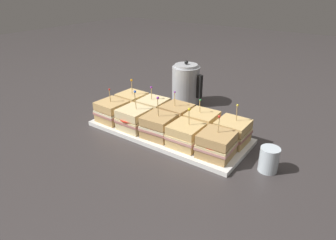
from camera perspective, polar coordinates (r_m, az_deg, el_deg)
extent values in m
plane|color=#383333|center=(1.26, 0.00, -2.65)|extent=(6.00, 6.00, 0.00)
cube|color=white|center=(1.26, 0.00, -2.45)|extent=(0.67, 0.28, 0.01)
cube|color=white|center=(1.26, 0.00, -2.08)|extent=(0.67, 0.28, 0.01)
cube|color=tan|center=(1.36, -10.50, 0.63)|extent=(0.12, 0.12, 0.03)
cube|color=tan|center=(1.35, -10.57, 1.46)|extent=(0.12, 0.12, 0.01)
cube|color=beige|center=(1.35, -10.60, 1.80)|extent=(0.12, 0.12, 0.01)
cylinder|color=red|center=(1.33, -11.23, 1.75)|extent=(0.07, 0.07, 0.00)
cube|color=tan|center=(1.34, -10.69, 2.77)|extent=(0.12, 0.12, 0.03)
cylinder|color=tan|center=(1.32, -11.00, 4.40)|extent=(0.00, 0.01, 0.07)
sphere|color=red|center=(1.31, -11.11, 5.73)|extent=(0.01, 0.01, 0.01)
cube|color=beige|center=(1.27, -6.40, -0.86)|extent=(0.12, 0.12, 0.03)
cube|color=tan|center=(1.26, -6.44, 0.02)|extent=(0.12, 0.12, 0.01)
cube|color=beige|center=(1.26, -6.46, 0.38)|extent=(0.12, 0.12, 0.01)
cylinder|color=red|center=(1.24, -7.08, 0.31)|extent=(0.09, 0.09, 0.00)
cube|color=beige|center=(1.25, -6.52, 1.41)|extent=(0.12, 0.12, 0.03)
cylinder|color=tan|center=(1.22, -6.22, 3.51)|extent=(0.00, 0.01, 0.09)
sphere|color=blue|center=(1.21, -6.31, 5.38)|extent=(0.01, 0.01, 0.01)
cube|color=tan|center=(1.20, -1.60, -2.36)|extent=(0.12, 0.12, 0.03)
cube|color=tan|center=(1.19, -1.61, -1.44)|extent=(0.13, 0.13, 0.01)
cube|color=beige|center=(1.19, -1.61, -1.06)|extent=(0.12, 0.12, 0.01)
cylinder|color=red|center=(1.17, -2.21, -1.16)|extent=(0.06, 0.06, 0.00)
cube|color=tan|center=(1.18, -1.63, 0.01)|extent=(0.12, 0.12, 0.03)
cylinder|color=tan|center=(1.15, -1.89, 2.24)|extent=(0.00, 0.01, 0.09)
sphere|color=purple|center=(1.14, -1.92, 4.21)|extent=(0.01, 0.01, 0.01)
cube|color=tan|center=(1.14, 3.39, -4.01)|extent=(0.12, 0.12, 0.03)
cube|color=tan|center=(1.13, 3.42, -3.05)|extent=(0.12, 0.12, 0.01)
cube|color=beige|center=(1.13, 3.43, -2.66)|extent=(0.12, 0.12, 0.01)
cube|color=#E0B771|center=(1.12, 3.46, -1.73)|extent=(0.12, 0.12, 0.03)
cylinder|color=tan|center=(1.10, 4.02, 0.34)|extent=(0.00, 0.01, 0.07)
sphere|color=yellow|center=(1.08, 4.08, 2.04)|extent=(0.01, 0.01, 0.01)
cube|color=tan|center=(1.09, 9.11, -5.89)|extent=(0.12, 0.12, 0.03)
cube|color=tan|center=(1.08, 9.19, -4.91)|extent=(0.13, 0.13, 0.01)
cube|color=beige|center=(1.07, 9.22, -4.51)|extent=(0.12, 0.12, 0.01)
cylinder|color=red|center=(1.05, 8.74, -4.68)|extent=(0.07, 0.07, 0.00)
cube|color=tan|center=(1.06, 9.31, -3.35)|extent=(0.12, 0.12, 0.03)
cylinder|color=tan|center=(1.05, 9.61, -1.05)|extent=(0.00, 0.01, 0.07)
sphere|color=red|center=(1.04, 9.75, 0.65)|extent=(0.01, 0.01, 0.01)
cube|color=tan|center=(1.44, -6.78, 2.35)|extent=(0.12, 0.12, 0.03)
cube|color=tan|center=(1.43, -6.83, 3.14)|extent=(0.12, 0.12, 0.01)
cube|color=beige|center=(1.43, -6.84, 3.47)|extent=(0.12, 0.12, 0.01)
cylinder|color=red|center=(1.41, -7.40, 3.44)|extent=(0.08, 0.08, 0.00)
cube|color=#E0B771|center=(1.42, -6.90, 4.39)|extent=(0.12, 0.12, 0.03)
cylinder|color=tan|center=(1.39, -6.89, 6.05)|extent=(0.00, 0.01, 0.08)
sphere|color=orange|center=(1.38, -6.97, 7.54)|extent=(0.01, 0.01, 0.01)
cube|color=beige|center=(1.36, -2.82, 1.11)|extent=(0.12, 0.12, 0.03)
cube|color=tan|center=(1.35, -2.84, 1.95)|extent=(0.12, 0.12, 0.01)
cube|color=beige|center=(1.35, -2.85, 2.29)|extent=(0.12, 0.12, 0.01)
cylinder|color=red|center=(1.33, -3.39, 2.24)|extent=(0.07, 0.07, 0.00)
cube|color=beige|center=(1.34, -2.87, 3.26)|extent=(0.12, 0.12, 0.03)
cylinder|color=tan|center=(1.33, -3.18, 4.91)|extent=(0.00, 0.00, 0.07)
sphere|color=purple|center=(1.32, -3.21, 6.22)|extent=(0.01, 0.01, 0.01)
cube|color=tan|center=(1.30, 1.60, -0.15)|extent=(0.12, 0.12, 0.03)
cube|color=#B26B60|center=(1.29, 1.61, 0.72)|extent=(0.12, 0.12, 0.01)
cube|color=beige|center=(1.28, 1.61, 1.07)|extent=(0.12, 0.12, 0.01)
cylinder|color=red|center=(1.27, 1.11, 1.01)|extent=(0.07, 0.07, 0.00)
cube|color=tan|center=(1.27, 1.63, 2.08)|extent=(0.12, 0.12, 0.03)
cylinder|color=tan|center=(1.25, 1.29, 3.81)|extent=(0.00, 0.01, 0.07)
sphere|color=purple|center=(1.24, 1.31, 5.34)|extent=(0.01, 0.01, 0.01)
cube|color=tan|center=(1.23, 6.42, -1.70)|extent=(0.12, 0.12, 0.03)
cube|color=#B26B60|center=(1.23, 6.46, -0.80)|extent=(0.12, 0.12, 0.01)
cube|color=beige|center=(1.22, 6.48, -0.43)|extent=(0.12, 0.12, 0.01)
cylinder|color=red|center=(1.20, 6.03, -0.52)|extent=(0.09, 0.09, 0.00)
cube|color=#E0B771|center=(1.21, 6.54, 0.62)|extent=(0.12, 0.12, 0.03)
cylinder|color=tan|center=(1.20, 6.08, 2.39)|extent=(0.00, 0.01, 0.07)
sphere|color=green|center=(1.18, 6.15, 3.80)|extent=(0.01, 0.01, 0.01)
cube|color=tan|center=(1.19, 12.05, -3.36)|extent=(0.11, 0.11, 0.03)
cube|color=#B26B60|center=(1.18, 12.15, -2.44)|extent=(0.12, 0.12, 0.01)
cube|color=beige|center=(1.17, 12.19, -2.06)|extent=(0.12, 0.12, 0.01)
cylinder|color=red|center=(1.15, 11.80, -2.18)|extent=(0.09, 0.09, 0.00)
cube|color=#E0B771|center=(1.16, 12.30, -0.98)|extent=(0.11, 0.11, 0.03)
cylinder|color=tan|center=(1.15, 12.94, 1.08)|extent=(0.00, 0.01, 0.07)
sphere|color=yellow|center=(1.13, 13.11, 2.73)|extent=(0.01, 0.01, 0.01)
cylinder|color=#B7BABF|center=(1.54, 3.39, 6.60)|extent=(0.14, 0.14, 0.19)
cylinder|color=#B7BABF|center=(1.51, 3.49, 10.31)|extent=(0.11, 0.11, 0.01)
sphere|color=black|center=(1.51, 3.51, 10.90)|extent=(0.02, 0.02, 0.02)
cube|color=black|center=(1.50, 6.06, 6.34)|extent=(0.02, 0.02, 0.12)
cylinder|color=silver|center=(1.07, 18.67, -7.14)|extent=(0.07, 0.07, 0.09)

